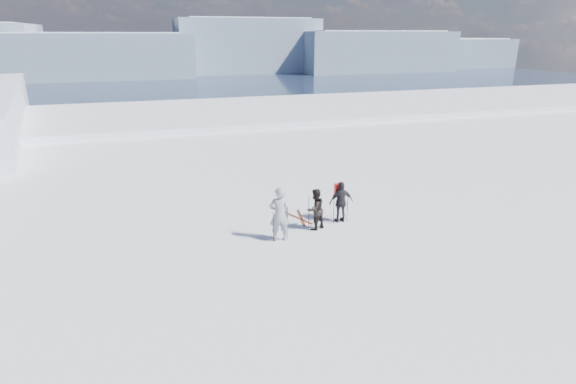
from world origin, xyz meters
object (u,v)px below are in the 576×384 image
object	(u,v)px
skier_dark	(315,209)
skier_pack	(341,202)
skier_grey	(279,214)
skis_loose	(299,218)

from	to	relation	value
skier_dark	skier_pack	size ratio (longest dim) A/B	0.97
skier_grey	skier_pack	distance (m)	2.93
skier_grey	skier_dark	distance (m)	1.66
skier_grey	skis_loose	xyz separation A→B (m)	(1.36, 1.72, -0.98)
skier_grey	skier_dark	size ratio (longest dim) A/B	1.25
skier_pack	skis_loose	bearing A→B (deg)	-28.82
skier_grey	skier_pack	world-z (taller)	skier_grey
skier_dark	skis_loose	bearing A→B (deg)	-103.15
skier_grey	skier_dark	bearing A→B (deg)	-156.34
skier_dark	skier_pack	distance (m)	1.28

